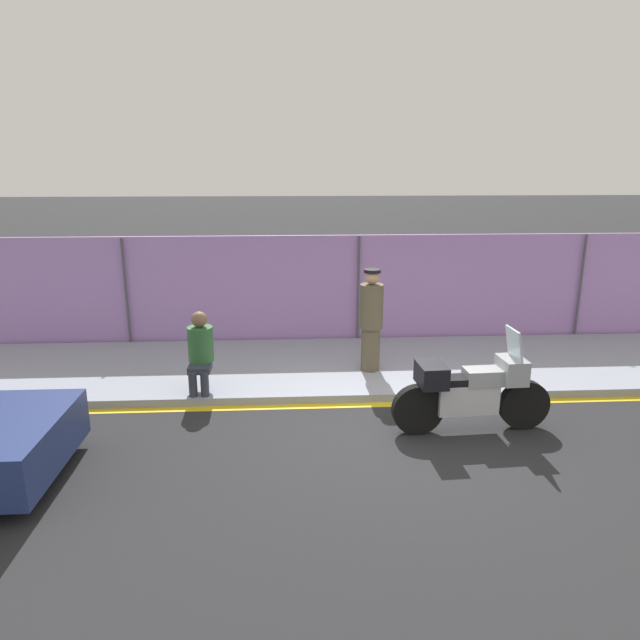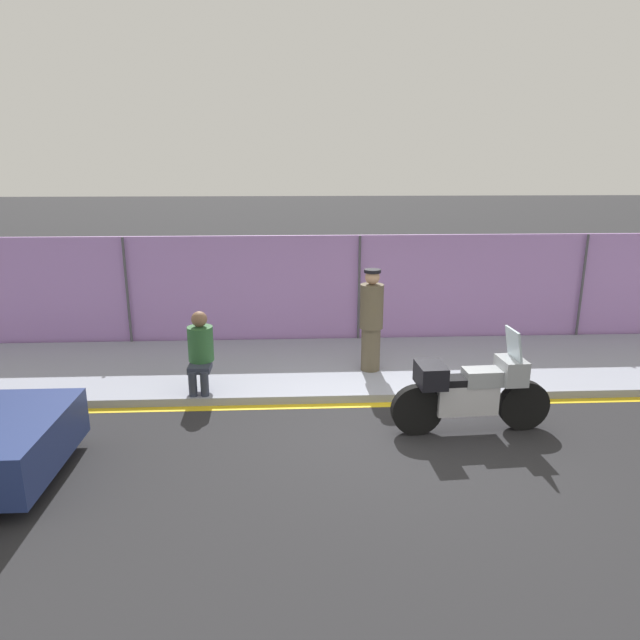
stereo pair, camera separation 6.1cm
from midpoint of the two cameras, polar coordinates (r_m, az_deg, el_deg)
name	(u,v)px [view 2 (the right image)]	position (r m, az deg, el deg)	size (l,w,h in m)	color
ground_plane	(392,434)	(8.10, 7.42, -11.22)	(120.00, 120.00, 0.00)	#262628
sidewalk	(368,366)	(10.41, 4.95, -4.58)	(34.28, 3.01, 0.13)	#8E93A3
curb_paint_stripe	(381,405)	(8.97, 6.32, -8.42)	(34.28, 0.18, 0.01)	gold
storefront_fence	(358,290)	(11.65, 4.02, 3.00)	(32.57, 0.17, 2.24)	#AD7FC6
motorcycle	(471,391)	(8.14, 15.04, -6.92)	(2.24, 0.57, 1.47)	black
officer_standing	(371,319)	(9.77, 5.33, 0.05)	(0.40, 0.40, 1.78)	brown
person_seated_on_curb	(200,347)	(9.19, -11.71, -2.67)	(0.40, 0.66, 1.25)	#2D3342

